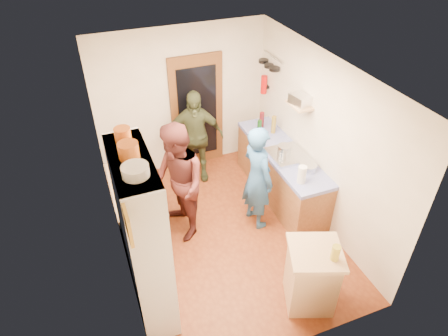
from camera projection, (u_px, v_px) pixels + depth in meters
floor at (224, 232)px, 6.16m from camera, size 3.00×4.00×0.02m
ceiling at (225, 71)px, 4.62m from camera, size 3.00×4.00×0.02m
wall_back at (182, 101)px, 6.91m from camera, size 3.00×0.02×2.60m
wall_front at (300, 273)px, 3.87m from camera, size 3.00×0.02×2.60m
wall_left at (111, 188)px, 4.94m from camera, size 0.02×4.00×2.60m
wall_right at (320, 141)px, 5.84m from camera, size 0.02×4.00×2.60m
door_frame at (197, 112)px, 7.10m from camera, size 0.95×0.06×2.10m
door_glass at (198, 113)px, 7.07m from camera, size 0.70×0.02×1.70m
hutch_body at (144, 239)px, 4.52m from camera, size 0.40×1.20×2.20m
hutch_top_shelf at (131, 161)px, 3.89m from camera, size 0.40×1.14×0.04m
plate_stack at (135, 171)px, 3.63m from camera, size 0.26×0.26×0.11m
orange_pot_a at (128, 151)px, 3.85m from camera, size 0.20×0.20×0.16m
orange_pot_b at (123, 135)px, 4.10m from camera, size 0.17×0.17×0.15m
left_counter_base at (138, 212)px, 5.89m from camera, size 0.60×1.40×0.85m
left_counter_top at (134, 188)px, 5.62m from camera, size 0.64×1.44×0.05m
toaster at (143, 202)px, 5.22m from camera, size 0.23×0.17×0.17m
kettle at (132, 192)px, 5.38m from camera, size 0.19×0.19×0.17m
orange_bowl at (138, 180)px, 5.66m from camera, size 0.26×0.26×0.10m
chopping_board at (128, 165)px, 6.02m from camera, size 0.35×0.30×0.02m
right_counter_base at (280, 175)px, 6.64m from camera, size 0.60×2.20×0.84m
right_counter_top at (283, 152)px, 6.37m from camera, size 0.62×2.22×0.06m
hob at (288, 154)px, 6.23m from camera, size 0.55×0.58×0.04m
pot_on_hob at (284, 149)px, 6.19m from camera, size 0.21×0.21×0.14m
bottle_a at (259, 128)px, 6.67m from camera, size 0.09×0.09×0.28m
bottle_b at (262, 121)px, 6.83m from camera, size 0.08×0.08×0.31m
bottle_c at (274, 125)px, 6.72m from camera, size 0.08×0.08×0.31m
paper_towel at (302, 175)px, 5.62m from camera, size 0.12×0.12×0.27m
mixing_bowl at (308, 167)px, 5.91m from camera, size 0.28×0.28×0.10m
island_base at (311, 278)px, 4.91m from camera, size 0.71×0.71×0.86m
island_top at (316, 252)px, 4.64m from camera, size 0.80×0.80×0.05m
cutting_board at (311, 249)px, 4.68m from camera, size 0.43×0.39×0.02m
oil_jar at (336, 253)px, 4.47m from camera, size 0.13×0.13×0.20m
pan_rail at (273, 57)px, 6.53m from camera, size 0.02×0.65×0.02m
pan_hang_a at (274, 69)px, 6.46m from camera, size 0.18×0.18×0.05m
pan_hang_b at (269, 66)px, 6.62m from camera, size 0.16×0.16×0.05m
pan_hang_c at (263, 61)px, 6.77m from camera, size 0.17×0.17×0.05m
wall_shelf at (299, 105)px, 5.90m from camera, size 0.26×0.42×0.03m
radio at (300, 100)px, 5.85m from camera, size 0.27×0.34×0.15m
ext_bracket at (267, 87)px, 7.02m from camera, size 0.06×0.10×0.04m
fire_extinguisher at (264, 85)px, 6.97m from camera, size 0.11×0.11×0.32m
picture_frame at (128, 226)px, 3.34m from camera, size 0.03×0.25×0.30m
person_hob at (260, 178)px, 5.87m from camera, size 0.50×0.68×1.69m
person_left at (179, 181)px, 5.68m from camera, size 0.79×0.96×1.84m
person_back at (195, 137)px, 6.80m from camera, size 1.06×0.64×1.69m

